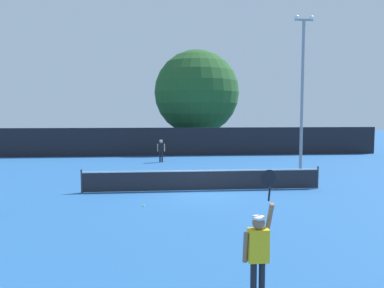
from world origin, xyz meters
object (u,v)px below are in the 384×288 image
tennis_ball (144,206)px  large_tree (197,93)px  parked_car_mid (145,141)px  player_serving (259,246)px  light_pole (302,85)px  parked_car_near (99,141)px  player_receiving (161,149)px

tennis_ball → large_tree: large_tree is taller
large_tree → parked_car_mid: large_tree is taller
player_serving → light_pole: 17.08m
light_pole → parked_car_near: size_ratio=2.23×
light_pole → large_tree: large_tree is taller
parked_car_near → parked_car_mid: 4.75m
parked_car_mid → parked_car_near: bearing=179.2°
player_serving → player_receiving: player_serving is taller
tennis_ball → large_tree: (4.40, 22.53, 5.64)m
parked_car_near → tennis_ball: bearing=-76.7°
tennis_ball → light_pole: bearing=39.0°
parked_car_mid → large_tree: bearing=-32.4°
player_serving → parked_car_near: size_ratio=0.60×
player_serving → tennis_ball: (-2.44, 7.64, -1.09)m
player_receiving → parked_car_mid: 11.82m
player_receiving → large_tree: 11.11m
player_serving → player_receiving: size_ratio=1.54×
tennis_ball → light_pole: light_pole is taller
parked_car_mid → tennis_ball: bearing=-96.7°
player_receiving → light_pole: light_pole is taller
player_receiving → parked_car_near: bearing=-60.5°
tennis_ball → parked_car_near: bearing=102.8°
player_receiving → large_tree: (3.62, 9.41, 4.67)m
player_serving → parked_car_mid: bearing=95.7°
player_serving → large_tree: size_ratio=0.26×
large_tree → parked_car_mid: bearing=156.1°
player_receiving → large_tree: bearing=-111.0°
light_pole → parked_car_mid: size_ratio=2.12×
large_tree → light_pole: bearing=-72.3°
light_pole → parked_car_mid: light_pole is taller
light_pole → parked_car_mid: 20.53m
player_receiving → tennis_ball: (-0.78, -13.11, -0.97)m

